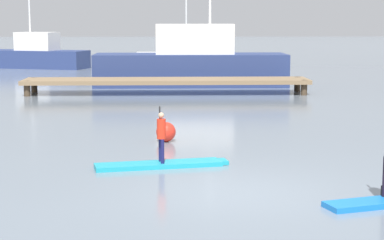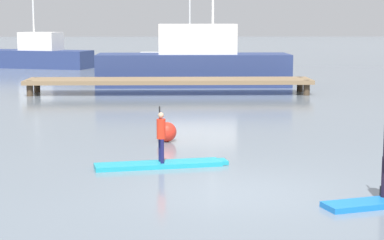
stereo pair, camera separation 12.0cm
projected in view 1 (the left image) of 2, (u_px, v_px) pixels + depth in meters
The scene contains 8 objects.
ground_plane at pixel (240, 191), 13.12m from camera, with size 240.00×240.00×0.00m, color slate.
paddleboard_near at pixel (162, 165), 15.31m from camera, with size 3.05×1.14×0.10m.
paddler_child_solo at pixel (161, 134), 15.22m from camera, with size 0.23×0.39×1.25m.
fishing_boat_white_large at pixel (191, 64), 33.91m from camera, with size 9.51×2.80×6.41m.
fishing_boat_green_midground at pixel (35, 55), 46.42m from camera, with size 7.67×4.42×5.90m.
motor_boat_small_navy at pixel (177, 55), 48.98m from camera, with size 5.60×1.58×4.92m.
floating_dock at pixel (167, 81), 30.32m from camera, with size 12.61×2.17×0.66m.
mooring_buoy_near at pixel (166, 132), 18.42m from camera, with size 0.54×0.54×0.54m, color red.
Camera 1 is at (-1.37, -12.74, 3.27)m, focal length 63.88 mm.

